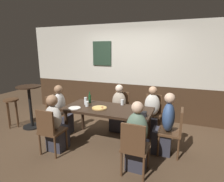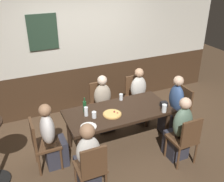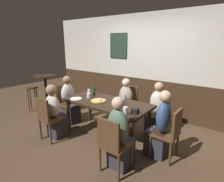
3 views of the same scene
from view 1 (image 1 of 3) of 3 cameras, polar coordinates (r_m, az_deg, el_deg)
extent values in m
plane|color=#4C3826|center=(4.00, -1.36, -15.53)|extent=(12.00, 12.00, 0.00)
cube|color=#3D2819|center=(5.27, 5.63, -2.89)|extent=(6.40, 0.10, 0.95)
cube|color=beige|center=(5.08, 5.96, 11.38)|extent=(6.40, 0.10, 1.65)
cube|color=#233828|center=(5.31, -3.19, 11.72)|extent=(0.56, 0.03, 0.68)
cube|color=black|center=(3.71, -1.42, -5.77)|extent=(1.79, 0.82, 0.05)
cylinder|color=black|center=(3.95, -14.20, -10.76)|extent=(0.07, 0.07, 0.69)
cylinder|color=black|center=(3.35, 9.35, -15.02)|extent=(0.07, 0.07, 0.69)
cylinder|color=black|center=(4.46, -9.23, -7.74)|extent=(0.07, 0.07, 0.69)
cylinder|color=black|center=(3.93, 11.47, -10.71)|extent=(0.07, 0.07, 0.69)
cube|color=#513521|center=(3.56, 17.68, -12.22)|extent=(0.40, 0.40, 0.04)
cube|color=#513521|center=(3.46, 20.95, -8.94)|extent=(0.04, 0.36, 0.43)
cylinder|color=#513521|center=(3.52, 14.33, -16.40)|extent=(0.04, 0.04, 0.41)
cylinder|color=#513521|center=(3.82, 15.03, -13.99)|extent=(0.04, 0.04, 0.41)
cylinder|color=#513521|center=(3.50, 20.09, -16.95)|extent=(0.04, 0.04, 0.41)
cylinder|color=#513521|center=(3.80, 20.28, -14.47)|extent=(0.04, 0.04, 0.41)
cube|color=#513521|center=(3.61, -18.13, -11.85)|extent=(0.40, 0.40, 0.04)
cube|color=#513521|center=(3.40, -20.35, -9.31)|extent=(0.36, 0.04, 0.43)
cylinder|color=#513521|center=(3.92, -18.25, -13.44)|extent=(0.04, 0.04, 0.41)
cylinder|color=#513521|center=(3.73, -14.09, -14.59)|extent=(0.04, 0.04, 0.41)
cylinder|color=#513521|center=(3.70, -21.71, -15.39)|extent=(0.04, 0.04, 0.41)
cylinder|color=#513521|center=(3.50, -17.45, -16.79)|extent=(0.04, 0.04, 0.41)
cube|color=#513521|center=(2.95, 7.42, -17.18)|extent=(0.40, 0.40, 0.04)
cube|color=#513521|center=(2.68, 6.58, -14.67)|extent=(0.36, 0.04, 0.43)
cylinder|color=#513521|center=(3.24, 5.01, -18.73)|extent=(0.04, 0.04, 0.41)
cylinder|color=#513521|center=(3.18, 11.25, -19.65)|extent=(0.04, 0.04, 0.41)
cylinder|color=#513521|center=(2.97, 2.98, -21.98)|extent=(0.04, 0.04, 0.41)
cylinder|color=#513521|center=(2.90, 9.91, -23.13)|extent=(0.04, 0.04, 0.41)
cube|color=#513521|center=(4.41, -16.44, -7.16)|extent=(0.40, 0.40, 0.04)
cube|color=#513521|center=(4.45, -18.47, -3.94)|extent=(0.04, 0.36, 0.43)
cylinder|color=#513521|center=(4.52, -13.20, -9.52)|extent=(0.04, 0.04, 0.41)
cylinder|color=#513521|center=(4.27, -15.83, -11.04)|extent=(0.04, 0.04, 0.41)
cylinder|color=#513521|center=(4.71, -16.64, -8.78)|extent=(0.04, 0.04, 0.41)
cylinder|color=#513521|center=(4.48, -19.35, -10.17)|extent=(0.04, 0.04, 0.41)
cube|color=#513521|center=(4.47, 2.39, -6.38)|extent=(0.40, 0.40, 0.04)
cube|color=#513521|center=(4.56, 3.16, -2.89)|extent=(0.36, 0.04, 0.43)
cylinder|color=#513521|center=(4.35, 3.75, -10.13)|extent=(0.04, 0.04, 0.41)
cylinder|color=#513521|center=(4.45, -0.47, -9.52)|extent=(0.04, 0.04, 0.41)
cylinder|color=#513521|center=(4.65, 5.06, -8.59)|extent=(0.04, 0.04, 0.41)
cylinder|color=#513521|center=(4.75, 1.09, -8.07)|extent=(0.04, 0.04, 0.41)
cube|color=#513521|center=(4.29, 12.45, -7.51)|extent=(0.40, 0.40, 0.04)
cube|color=#513521|center=(4.38, 12.98, -3.85)|extent=(0.36, 0.04, 0.43)
cylinder|color=#513521|center=(4.20, 14.24, -11.40)|extent=(0.04, 0.04, 0.41)
cylinder|color=#513521|center=(4.24, 9.61, -10.88)|extent=(0.04, 0.04, 0.41)
cylinder|color=#513521|center=(4.51, 14.83, -9.69)|extent=(0.04, 0.04, 0.41)
cylinder|color=#513521|center=(4.55, 10.53, -9.24)|extent=(0.04, 0.04, 0.41)
cube|color=#2D2D38|center=(3.65, 15.36, -14.94)|extent=(0.34, 0.32, 0.45)
ellipsoid|color=#334C7A|center=(3.45, 17.34, -7.83)|extent=(0.22, 0.34, 0.53)
sphere|color=#DBB293|center=(3.35, 17.74, -2.18)|extent=(0.19, 0.19, 0.19)
cube|color=#2D2D38|center=(3.79, -16.62, -13.97)|extent=(0.32, 0.34, 0.45)
ellipsoid|color=beige|center=(3.55, -18.00, -7.92)|extent=(0.34, 0.22, 0.46)
sphere|color=#936B4C|center=(3.45, -18.37, -2.86)|extent=(0.21, 0.21, 0.21)
cube|color=#2D2D38|center=(3.16, 7.92, -19.27)|extent=(0.32, 0.34, 0.45)
ellipsoid|color=#56705B|center=(2.85, 7.79, -11.81)|extent=(0.34, 0.22, 0.53)
sphere|color=#DBB293|center=(2.73, 8.01, -5.14)|extent=(0.18, 0.18, 0.18)
cube|color=#2D2D38|center=(4.41, -14.91, -9.93)|extent=(0.34, 0.32, 0.45)
ellipsoid|color=silver|center=(4.31, -16.25, -3.85)|extent=(0.22, 0.34, 0.50)
sphere|color=#936B4C|center=(4.22, -16.53, 0.52)|extent=(0.19, 0.19, 0.19)
cube|color=#2D2D38|center=(4.42, 1.80, -9.40)|extent=(0.32, 0.34, 0.45)
ellipsoid|color=tan|center=(4.35, 2.24, -3.33)|extent=(0.34, 0.22, 0.48)
sphere|color=beige|center=(4.27, 2.28, 0.80)|extent=(0.18, 0.18, 0.18)
cube|color=#2D2D38|center=(4.24, 12.02, -10.69)|extent=(0.32, 0.34, 0.45)
ellipsoid|color=beige|center=(4.17, 12.53, -4.24)|extent=(0.34, 0.22, 0.50)
sphere|color=tan|center=(4.08, 12.76, 0.18)|extent=(0.18, 0.18, 0.18)
cylinder|color=tan|center=(3.69, -4.00, -5.34)|extent=(0.31, 0.31, 0.02)
cylinder|color=#DBB760|center=(3.69, -4.00, -5.16)|extent=(0.27, 0.27, 0.01)
cylinder|color=maroon|center=(3.68, -3.23, -5.07)|extent=(0.03, 0.03, 0.00)
cylinder|color=maroon|center=(3.63, -2.99, -5.34)|extent=(0.03, 0.03, 0.00)
cylinder|color=maroon|center=(3.70, -2.95, -4.99)|extent=(0.03, 0.03, 0.00)
cylinder|color=silver|center=(3.98, -8.29, -3.09)|extent=(0.06, 0.06, 0.16)
cylinder|color=#C6842D|center=(3.99, -8.28, -3.63)|extent=(0.06, 0.06, 0.08)
cylinder|color=silver|center=(3.84, -7.86, -4.01)|extent=(0.08, 0.08, 0.11)
cylinder|color=silver|center=(3.85, -7.85, -4.43)|extent=(0.07, 0.07, 0.05)
cylinder|color=silver|center=(3.91, 3.24, -3.55)|extent=(0.07, 0.07, 0.12)
cylinder|color=#331E14|center=(3.92, 3.23, -4.04)|extent=(0.06, 0.06, 0.05)
cylinder|color=silver|center=(3.17, 7.52, -7.44)|extent=(0.08, 0.08, 0.14)
cylinder|color=#331E14|center=(3.18, 7.49, -8.17)|extent=(0.07, 0.07, 0.05)
cylinder|color=#194723|center=(4.07, -7.03, -2.44)|extent=(0.06, 0.06, 0.18)
cylinder|color=#194723|center=(4.04, -7.08, -0.70)|extent=(0.03, 0.03, 0.07)
cylinder|color=white|center=(3.77, -11.70, -5.25)|extent=(0.25, 0.25, 0.01)
cube|color=black|center=(3.29, 9.81, -7.15)|extent=(0.11, 0.09, 0.09)
cylinder|color=black|center=(5.07, -23.74, -10.13)|extent=(0.44, 0.44, 0.03)
cylinder|color=black|center=(4.90, -24.27, -4.61)|extent=(0.07, 0.07, 0.99)
cylinder|color=black|center=(4.78, -24.83, 1.23)|extent=(0.56, 0.56, 0.03)
cylinder|color=#513521|center=(5.09, -29.20, -2.45)|extent=(0.34, 0.34, 0.04)
cylinder|color=#513521|center=(5.09, -27.82, -6.53)|extent=(0.03, 0.03, 0.68)
cylinder|color=#513521|center=(5.27, -27.69, -5.90)|extent=(0.03, 0.03, 0.68)
cylinder|color=#513521|center=(5.29, -29.68, -6.06)|extent=(0.03, 0.03, 0.68)
cylinder|color=#513521|center=(5.11, -29.88, -6.69)|extent=(0.03, 0.03, 0.68)
camera|label=2|loc=(3.20, -76.01, 23.45)|focal=41.49mm
camera|label=3|loc=(0.97, 77.06, 2.37)|focal=29.15mm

